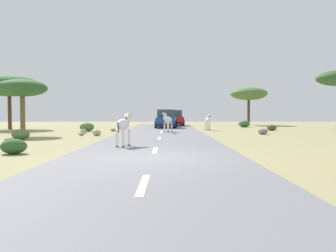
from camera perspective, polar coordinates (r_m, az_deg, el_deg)
The scene contains 21 objects.
ground_plane at distance 10.57m, azimuth -2.42°, elevation -5.69°, with size 90.00×90.00×0.00m, color #998E60.
road at distance 10.57m, azimuth -2.49°, elevation -5.55°, with size 6.00×64.00×0.05m, color slate.
lane_markings at distance 9.58m, azimuth -2.77°, elevation -6.20°, with size 0.16×56.00×0.01m.
zebra_0 at distance 24.26m, azimuth 0.09°, elevation 1.01°, with size 0.90×1.47×1.48m.
zebra_1 at distance 28.17m, azimuth 7.06°, elevation 0.96°, with size 0.42×1.49×1.40m.
zebra_2 at distance 14.15m, azimuth -7.46°, elevation 0.17°, with size 0.65×1.58×1.51m.
car_0 at distance 37.15m, azimuth 1.20°, elevation 1.31°, with size 2.23×4.44×1.74m.
car_1 at distance 31.88m, azimuth -0.13°, elevation 1.15°, with size 2.15×4.41×1.74m.
tree_1 at distance 23.41m, azimuth -23.65°, elevation 5.93°, with size 3.12×3.12×3.62m.
tree_4 at distance 33.04m, azimuth -25.51°, elevation 6.26°, with size 5.44×5.44×4.86m.
tree_5 at distance 41.50m, azimuth 13.91°, elevation 5.39°, with size 4.42×4.42×4.58m.
bush_0 at distance 19.88m, azimuth -23.89°, elevation -1.33°, with size 0.95×0.86×0.57m, color #4C7038.
bush_1 at distance 13.02m, azimuth -24.87°, elevation -3.20°, with size 0.90×0.81×0.54m, color #2D5628.
bush_2 at distance 28.82m, azimuth 17.59°, elevation -0.27°, with size 0.81×0.73×0.49m, color #2D5628.
bush_3 at distance 34.84m, azimuth 13.15°, elevation 0.36°, with size 1.15×1.03×0.69m, color #386633.
bush_4 at distance 27.24m, azimuth -13.62°, elevation -0.16°, with size 1.15×1.03×0.69m, color #4C7038.
rock_0 at distance 21.77m, azimuth -12.01°, elevation -1.12°, with size 0.55×0.57×0.40m, color #A89E8C.
rock_1 at distance 24.33m, azimuth -14.17°, elevation -0.87°, with size 0.47×0.36×0.33m, color #A89E8C.
rock_2 at distance 21.99m, azimuth -14.52°, elevation -1.31°, with size 0.38×0.30×0.24m, color #A89E8C.
rock_3 at distance 26.61m, azimuth -9.27°, elevation -0.66°, with size 0.45×0.32×0.25m, color gray.
rock_4 at distance 23.51m, azimuth 16.19°, elevation -0.90°, with size 0.67×0.63×0.41m, color gray.
Camera 1 is at (0.47, -10.46, 1.46)m, focal length 35.38 mm.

